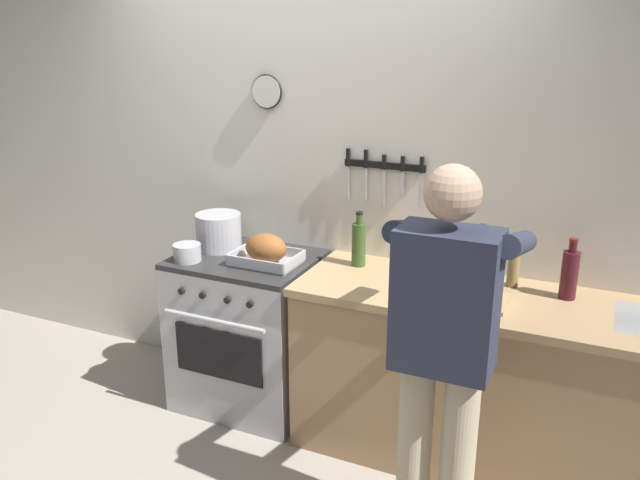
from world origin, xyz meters
name	(u,v)px	position (x,y,z in m)	size (l,w,h in m)	color
wall_back	(309,177)	(0.00, 1.35, 1.30)	(6.00, 0.13, 2.60)	white
counter_block	(502,383)	(1.21, 0.99, 0.46)	(2.03, 0.65, 0.90)	tan
stove	(248,331)	(-0.22, 0.99, 0.45)	(0.76, 0.67, 0.90)	#BCBCC1
person_cook	(444,343)	(1.06, 0.33, 0.95)	(0.51, 0.63, 1.66)	#C6B793
roasting_pan	(266,251)	(-0.06, 0.94, 0.97)	(0.35, 0.26, 0.17)	#B7B7BC
stock_pot	(219,231)	(-0.43, 1.05, 1.00)	(0.26, 0.26, 0.21)	#B7B7BC
saucepan	(187,253)	(-0.48, 0.80, 0.95)	(0.15, 0.15, 0.09)	#B7B7BC
cutting_board	(468,298)	(1.03, 0.90, 0.91)	(0.36, 0.24, 0.02)	tan
bottle_vinegar	(514,266)	(1.19, 1.17, 1.01)	(0.06, 0.06, 0.26)	#997F4C
bottle_olive_oil	(359,243)	(0.40, 1.13, 1.02)	(0.08, 0.08, 0.30)	#385623
bottle_soy_sauce	(494,273)	(1.11, 1.08, 0.99)	(0.06, 0.06, 0.21)	black
bottle_dish_soap	(499,263)	(1.11, 1.24, 0.98)	(0.06, 0.06, 0.20)	#338CCC
bottle_wine_red	(570,274)	(1.45, 1.12, 1.02)	(0.08, 0.08, 0.29)	#47141E
bottle_cooking_oil	(480,257)	(1.02, 1.19, 1.02)	(0.07, 0.07, 0.29)	gold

